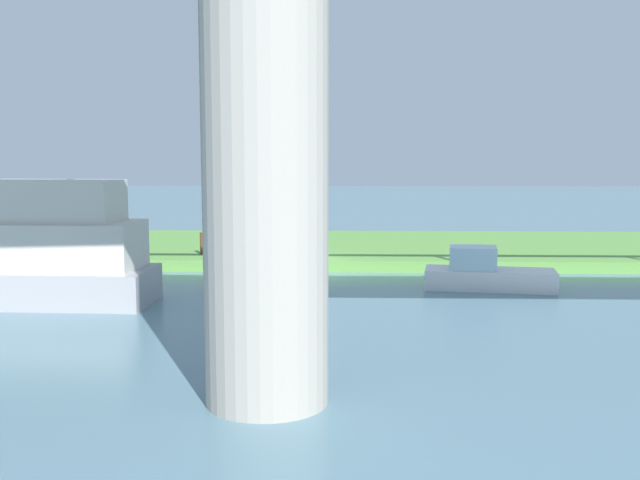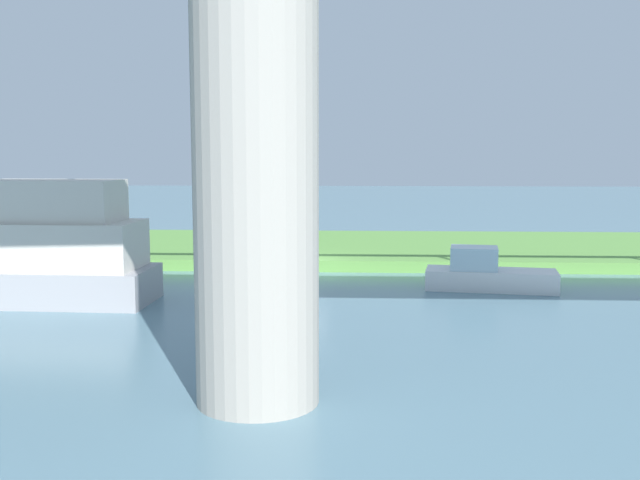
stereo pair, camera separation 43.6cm
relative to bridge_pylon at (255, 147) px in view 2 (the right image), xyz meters
The scene contains 7 objects.
ground_plane 17.13m from the bridge_pylon, 88.50° to the right, with size 160.00×160.00×0.00m, color slate.
grassy_bank 22.86m from the bridge_pylon, 88.90° to the right, with size 80.00×12.00×0.50m, color #5B9342.
bridge_pylon is the anchor object (origin of this frame).
person_on_bank 18.76m from the bridge_pylon, 86.65° to the right, with size 0.43×0.43×1.39m.
mooring_post 19.17m from the bridge_pylon, 75.05° to the right, with size 0.20×0.20×1.00m, color brown.
riverboat_paddlewheel 13.72m from the bridge_pylon, 46.60° to the right, with size 9.07×3.30×4.59m.
motorboat_white 15.21m from the bridge_pylon, 118.56° to the right, with size 5.00×2.43×1.60m.
Camera 2 is at (-2.41, 30.79, 5.13)m, focal length 40.92 mm.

